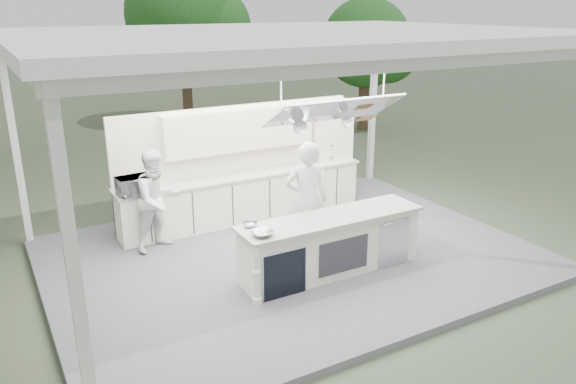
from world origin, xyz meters
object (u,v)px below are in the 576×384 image
head_chef (307,201)px  sous_chef (157,200)px  back_counter (244,196)px  demo_island (330,245)px

head_chef → sous_chef: (-2.06, 1.59, -0.11)m
back_counter → sous_chef: sous_chef is taller
demo_island → back_counter: size_ratio=0.61×
head_chef → demo_island: bearing=113.6°
demo_island → sous_chef: (-2.08, 2.28, 0.42)m
demo_island → head_chef: (-0.02, 0.69, 0.54)m
head_chef → back_counter: bearing=-64.0°
demo_island → sous_chef: 3.12m
head_chef → sous_chef: head_chef is taller
back_counter → demo_island: bearing=-86.4°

